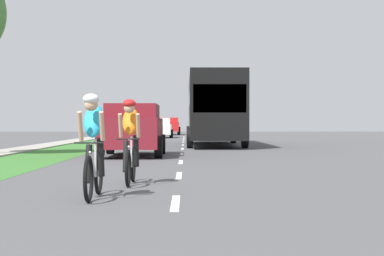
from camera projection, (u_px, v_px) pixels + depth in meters
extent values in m
plane|color=#4C4C4F|center=(181.00, 157.00, 21.27)|extent=(120.00, 120.00, 0.00)
cube|color=#38722D|center=(41.00, 156.00, 21.22)|extent=(2.57, 70.00, 0.01)
cube|color=white|center=(175.00, 203.00, 8.94)|extent=(0.12, 1.80, 0.01)
cube|color=white|center=(179.00, 175.00, 13.60)|extent=(0.12, 1.80, 0.01)
cube|color=white|center=(181.00, 162.00, 18.27)|extent=(0.12, 1.80, 0.01)
cube|color=white|center=(182.00, 154.00, 22.93)|extent=(0.12, 1.80, 0.01)
cube|color=white|center=(182.00, 149.00, 27.60)|extent=(0.12, 1.80, 0.01)
cube|color=white|center=(183.00, 145.00, 32.27)|extent=(0.12, 1.80, 0.01)
cube|color=white|center=(183.00, 142.00, 36.93)|extent=(0.12, 1.80, 0.01)
cube|color=white|center=(184.00, 140.00, 41.60)|extent=(0.12, 1.80, 0.01)
cube|color=white|center=(184.00, 138.00, 46.27)|extent=(0.12, 1.80, 0.01)
cube|color=white|center=(184.00, 137.00, 50.93)|extent=(0.12, 1.80, 0.01)
torus|color=black|center=(99.00, 173.00, 10.00)|extent=(0.06, 0.68, 0.68)
torus|color=black|center=(88.00, 179.00, 8.96)|extent=(0.06, 0.68, 0.68)
cylinder|color=silver|center=(93.00, 165.00, 9.38)|extent=(0.04, 0.59, 0.43)
cylinder|color=silver|center=(96.00, 157.00, 9.66)|extent=(0.04, 0.04, 0.55)
cylinder|color=silver|center=(93.00, 143.00, 9.43)|extent=(0.03, 0.55, 0.03)
cylinder|color=black|center=(89.00, 143.00, 8.98)|extent=(0.42, 0.02, 0.02)
ellipsoid|color=#26A5CC|center=(94.00, 121.00, 9.50)|extent=(0.30, 0.54, 0.63)
sphere|color=tan|center=(91.00, 104.00, 9.22)|extent=(0.20, 0.20, 0.20)
ellipsoid|color=white|center=(91.00, 99.00, 9.21)|extent=(0.24, 0.28, 0.16)
cylinder|color=tan|center=(80.00, 126.00, 9.22)|extent=(0.07, 0.26, 0.45)
cylinder|color=tan|center=(102.00, 126.00, 9.22)|extent=(0.07, 0.26, 0.45)
cylinder|color=black|center=(88.00, 164.00, 9.58)|extent=(0.10, 0.30, 0.60)
cylinder|color=black|center=(101.00, 157.00, 9.53)|extent=(0.10, 0.25, 0.61)
torus|color=black|center=(133.00, 164.00, 12.15)|extent=(0.06, 0.68, 0.68)
torus|color=black|center=(128.00, 168.00, 11.11)|extent=(0.06, 0.68, 0.68)
cylinder|color=silver|center=(130.00, 157.00, 11.53)|extent=(0.04, 0.59, 0.43)
cylinder|color=silver|center=(131.00, 151.00, 11.81)|extent=(0.04, 0.04, 0.55)
cylinder|color=silver|center=(130.00, 139.00, 11.58)|extent=(0.03, 0.55, 0.03)
cylinder|color=black|center=(128.00, 139.00, 11.13)|extent=(0.42, 0.02, 0.02)
ellipsoid|color=orange|center=(131.00, 121.00, 11.65)|extent=(0.30, 0.54, 0.63)
sphere|color=tan|center=(129.00, 108.00, 11.37)|extent=(0.20, 0.20, 0.20)
ellipsoid|color=red|center=(129.00, 103.00, 11.37)|extent=(0.24, 0.28, 0.16)
cylinder|color=tan|center=(120.00, 125.00, 11.37)|extent=(0.07, 0.26, 0.45)
cylinder|color=tan|center=(138.00, 125.00, 11.37)|extent=(0.07, 0.26, 0.45)
cylinder|color=black|center=(126.00, 156.00, 11.73)|extent=(0.10, 0.30, 0.60)
cylinder|color=black|center=(136.00, 151.00, 11.68)|extent=(0.10, 0.25, 0.61)
cube|color=maroon|center=(133.00, 133.00, 21.60)|extent=(1.90, 4.70, 1.00)
cube|color=maroon|center=(133.00, 112.00, 21.79)|extent=(1.71, 2.91, 0.52)
cube|color=#1E2833|center=(130.00, 115.00, 20.54)|extent=(1.56, 0.08, 0.44)
cylinder|color=black|center=(100.00, 147.00, 20.18)|extent=(0.25, 0.72, 0.72)
cylinder|color=black|center=(158.00, 147.00, 20.20)|extent=(0.25, 0.72, 0.72)
cylinder|color=black|center=(110.00, 144.00, 23.00)|extent=(0.25, 0.72, 0.72)
cylinder|color=black|center=(162.00, 144.00, 23.02)|extent=(0.25, 0.72, 0.72)
cube|color=black|center=(214.00, 108.00, 32.06)|extent=(2.50, 11.60, 3.10)
cube|color=#1E2833|center=(214.00, 100.00, 32.06)|extent=(2.52, 10.67, 0.64)
cube|color=#1E2833|center=(220.00, 98.00, 26.29)|extent=(2.25, 0.06, 1.20)
cylinder|color=black|center=(190.00, 138.00, 28.29)|extent=(0.28, 0.96, 0.96)
cylinder|color=black|center=(245.00, 138.00, 28.32)|extent=(0.28, 0.96, 0.96)
cylinder|color=black|center=(189.00, 135.00, 35.25)|extent=(0.28, 0.96, 0.96)
cylinder|color=black|center=(233.00, 135.00, 35.28)|extent=(0.28, 0.96, 0.96)
cube|color=silver|center=(160.00, 129.00, 48.00)|extent=(1.76, 4.30, 0.76)
cube|color=silver|center=(160.00, 121.00, 48.14)|extent=(1.55, 2.24, 0.52)
cube|color=#1E2833|center=(159.00, 122.00, 47.18)|extent=(1.44, 0.08, 0.44)
cylinder|color=black|center=(147.00, 134.00, 46.66)|extent=(0.22, 0.64, 0.64)
cylinder|color=black|center=(171.00, 134.00, 46.68)|extent=(0.22, 0.64, 0.64)
cylinder|color=black|center=(149.00, 133.00, 49.32)|extent=(0.22, 0.64, 0.64)
cylinder|color=black|center=(172.00, 133.00, 49.34)|extent=(0.22, 0.64, 0.64)
cube|color=red|center=(169.00, 127.00, 60.11)|extent=(1.96, 5.10, 0.76)
cube|color=red|center=(169.00, 121.00, 59.34)|extent=(1.80, 1.78, 0.64)
cube|color=#1E2833|center=(168.00, 121.00, 58.63)|extent=(1.67, 0.08, 0.52)
cube|color=red|center=(160.00, 124.00, 61.12)|extent=(0.08, 2.81, 0.40)
cube|color=red|center=(178.00, 124.00, 61.14)|extent=(0.08, 2.81, 0.40)
cube|color=red|center=(169.00, 124.00, 62.62)|extent=(1.80, 0.08, 0.40)
cylinder|color=black|center=(158.00, 131.00, 58.57)|extent=(0.26, 0.76, 0.76)
cylinder|color=black|center=(179.00, 131.00, 58.59)|extent=(0.26, 0.76, 0.76)
cylinder|color=black|center=(159.00, 131.00, 61.63)|extent=(0.26, 0.76, 0.76)
cylinder|color=black|center=(179.00, 131.00, 61.65)|extent=(0.26, 0.76, 0.76)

